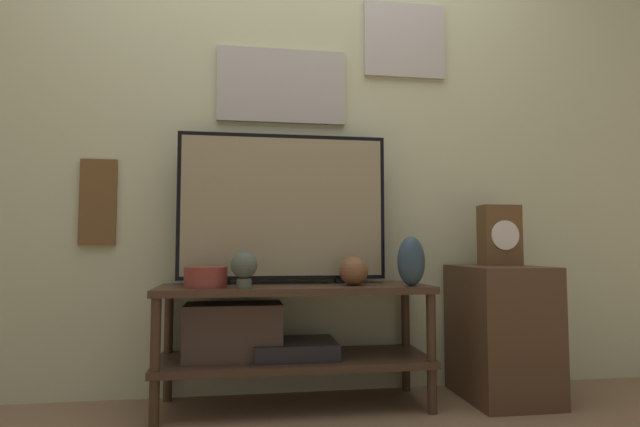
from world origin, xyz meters
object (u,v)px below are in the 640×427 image
television (283,207)px  vase_wide_bowl (206,277)px  mantel_clock (500,235)px  vase_round_glass (354,271)px  vase_urn_stoneware (411,261)px  decorative_bust (244,267)px

television → vase_wide_bowl: 0.49m
television → mantel_clock: size_ratio=3.31×
vase_wide_bowl → vase_round_glass: 0.64m
vase_urn_stoneware → vase_round_glass: (-0.24, 0.08, -0.04)m
vase_wide_bowl → decorative_bust: (0.16, -0.06, 0.05)m
vase_wide_bowl → television: bearing=25.5°
vase_urn_stoneware → vase_wide_bowl: size_ratio=1.20×
television → mantel_clock: bearing=-3.5°
television → vase_urn_stoneware: size_ratio=4.47×
vase_round_glass → vase_urn_stoneware: bearing=-17.8°
television → vase_wide_bowl: bearing=-154.5°
vase_wide_bowl → mantel_clock: size_ratio=0.62×
vase_round_glass → decorative_bust: decorative_bust is taller
television → mantel_clock: television is taller
vase_wide_bowl → mantel_clock: mantel_clock is taller
vase_wide_bowl → decorative_bust: decorative_bust is taller
television → vase_round_glass: (0.30, -0.14, -0.29)m
vase_wide_bowl → vase_round_glass: size_ratio=1.39×
vase_urn_stoneware → vase_round_glass: vase_urn_stoneware is taller
vase_round_glass → decorative_bust: size_ratio=0.85×
television → decorative_bust: 0.39m
vase_wide_bowl → decorative_bust: 0.18m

